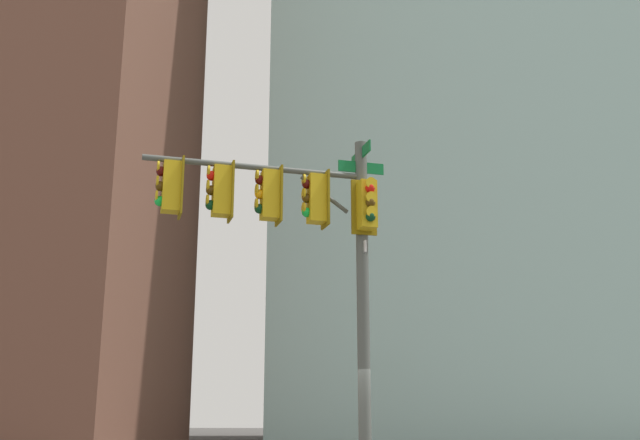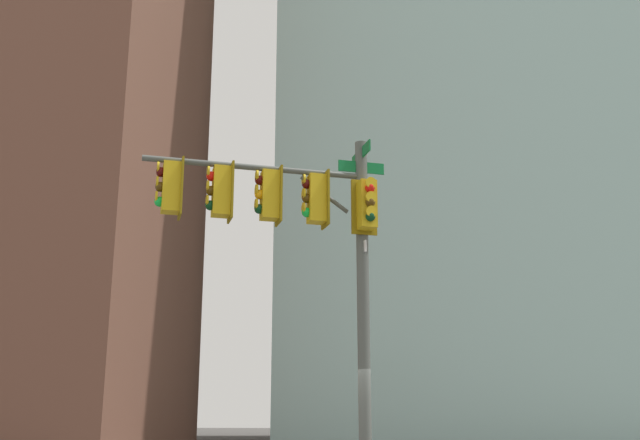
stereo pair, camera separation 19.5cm
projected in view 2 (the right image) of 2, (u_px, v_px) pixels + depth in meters
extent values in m
cylinder|color=#4C514C|center=(363.00, 313.00, 14.86)|extent=(0.25, 0.25, 7.23)
cylinder|color=#4C514C|center=(256.00, 168.00, 15.02)|extent=(4.19, 1.85, 0.12)
cylinder|color=#4C514C|center=(324.00, 194.00, 15.27)|extent=(0.99, 0.48, 0.75)
cube|color=#0F6B33|center=(361.00, 154.00, 15.72)|extent=(0.47, 1.08, 0.24)
cube|color=#0F6B33|center=(361.00, 167.00, 15.65)|extent=(0.94, 0.42, 0.24)
cube|color=white|center=(362.00, 248.00, 15.20)|extent=(0.20, 0.43, 0.24)
cube|color=gold|center=(316.00, 199.00, 15.20)|extent=(0.44, 0.44, 1.00)
cube|color=#7D640C|center=(325.00, 200.00, 15.25)|extent=(0.25, 0.52, 1.16)
sphere|color=#470A07|center=(307.00, 184.00, 15.22)|extent=(0.20, 0.20, 0.20)
cylinder|color=gold|center=(304.00, 180.00, 15.23)|extent=(0.13, 0.23, 0.23)
sphere|color=#4C330A|center=(307.00, 198.00, 15.15)|extent=(0.20, 0.20, 0.20)
cylinder|color=gold|center=(304.00, 194.00, 15.15)|extent=(0.13, 0.23, 0.23)
sphere|color=green|center=(307.00, 212.00, 15.07)|extent=(0.20, 0.20, 0.20)
cylinder|color=gold|center=(304.00, 208.00, 15.08)|extent=(0.13, 0.23, 0.23)
cube|color=gold|center=(270.00, 195.00, 14.95)|extent=(0.44, 0.44, 1.00)
cube|color=#7D640C|center=(279.00, 196.00, 15.00)|extent=(0.25, 0.52, 1.16)
sphere|color=#470A07|center=(260.00, 180.00, 14.97)|extent=(0.20, 0.20, 0.20)
cylinder|color=gold|center=(257.00, 176.00, 14.98)|extent=(0.13, 0.23, 0.23)
sphere|color=#F29E0C|center=(260.00, 195.00, 14.90)|extent=(0.20, 0.20, 0.20)
cylinder|color=gold|center=(256.00, 190.00, 14.90)|extent=(0.13, 0.23, 0.23)
sphere|color=#0A3819|center=(259.00, 209.00, 14.82)|extent=(0.20, 0.20, 0.20)
cylinder|color=gold|center=(256.00, 204.00, 14.83)|extent=(0.13, 0.23, 0.23)
cube|color=gold|center=(221.00, 192.00, 14.70)|extent=(0.44, 0.44, 1.00)
cube|color=#7D640C|center=(231.00, 192.00, 14.75)|extent=(0.25, 0.52, 1.16)
sphere|color=red|center=(211.00, 176.00, 14.72)|extent=(0.20, 0.20, 0.20)
cylinder|color=gold|center=(208.00, 172.00, 14.73)|extent=(0.13, 0.23, 0.23)
sphere|color=#4C330A|center=(211.00, 191.00, 14.65)|extent=(0.20, 0.20, 0.20)
cylinder|color=gold|center=(208.00, 186.00, 14.65)|extent=(0.13, 0.23, 0.23)
sphere|color=#0A3819|center=(210.00, 205.00, 14.57)|extent=(0.20, 0.20, 0.20)
cylinder|color=gold|center=(207.00, 201.00, 14.58)|extent=(0.13, 0.23, 0.23)
cube|color=gold|center=(171.00, 188.00, 14.45)|extent=(0.44, 0.44, 1.00)
cube|color=#7D640C|center=(181.00, 188.00, 14.50)|extent=(0.25, 0.52, 1.16)
sphere|color=#470A07|center=(161.00, 172.00, 14.47)|extent=(0.20, 0.20, 0.20)
cylinder|color=gold|center=(158.00, 167.00, 14.48)|extent=(0.13, 0.23, 0.23)
sphere|color=#4C330A|center=(160.00, 187.00, 14.40)|extent=(0.20, 0.20, 0.20)
cylinder|color=gold|center=(157.00, 182.00, 14.40)|extent=(0.13, 0.23, 0.23)
sphere|color=green|center=(159.00, 202.00, 14.32)|extent=(0.20, 0.20, 0.20)
cylinder|color=gold|center=(156.00, 197.00, 14.33)|extent=(0.13, 0.23, 0.23)
cube|color=gold|center=(367.00, 205.00, 15.11)|extent=(0.44, 0.44, 1.00)
cube|color=#7D640C|center=(364.00, 207.00, 15.29)|extent=(0.52, 0.25, 1.16)
sphere|color=red|center=(370.00, 188.00, 14.99)|extent=(0.20, 0.20, 0.20)
cylinder|color=gold|center=(371.00, 183.00, 14.96)|extent=(0.23, 0.13, 0.23)
sphere|color=#4C330A|center=(370.00, 202.00, 14.92)|extent=(0.20, 0.20, 0.20)
cylinder|color=gold|center=(371.00, 197.00, 14.88)|extent=(0.23, 0.13, 0.23)
sphere|color=#0A3819|center=(370.00, 217.00, 14.84)|extent=(0.20, 0.20, 0.20)
cylinder|color=gold|center=(371.00, 211.00, 14.80)|extent=(0.23, 0.13, 0.23)
cube|color=brown|center=(4.00, 53.00, 47.00)|extent=(22.86, 14.72, 47.73)
cube|color=#9EC6C1|center=(494.00, 46.00, 61.07)|extent=(31.48, 24.53, 62.12)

